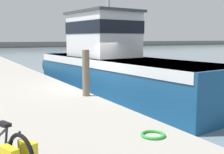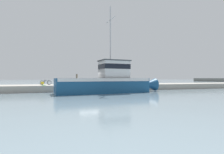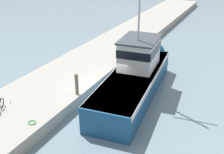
{
  "view_description": "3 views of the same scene",
  "coord_description": "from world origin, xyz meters",
  "px_view_note": "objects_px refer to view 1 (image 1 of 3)",
  "views": [
    {
      "loc": [
        -5.02,
        -9.62,
        2.69
      ],
      "look_at": [
        -0.75,
        -1.91,
        1.46
      ],
      "focal_mm": 45.0,
      "sensor_mm": 36.0,
      "label": 1
    },
    {
      "loc": [
        21.96,
        -4.0,
        1.81
      ],
      "look_at": [
        0.2,
        2.99,
        1.93
      ],
      "focal_mm": 28.0,
      "sensor_mm": 36.0,
      "label": 2
    },
    {
      "loc": [
        8.16,
        -15.55,
        9.87
      ],
      "look_at": [
        0.33,
        0.46,
        1.7
      ],
      "focal_mm": 45.0,
      "sensor_mm": 36.0,
      "label": 3
    }
  ],
  "objects_px": {
    "mooring_post": "(86,73)",
    "boat_green_anchored": "(125,48)",
    "bicycle_touring": "(7,148)",
    "fishing_boat_main": "(111,64)"
  },
  "relations": [
    {
      "from": "boat_green_anchored",
      "to": "bicycle_touring",
      "type": "height_order",
      "value": "boat_green_anchored"
    },
    {
      "from": "fishing_boat_main",
      "to": "mooring_post",
      "type": "height_order",
      "value": "fishing_boat_main"
    },
    {
      "from": "fishing_boat_main",
      "to": "bicycle_touring",
      "type": "xyz_separation_m",
      "value": [
        -5.93,
        -7.71,
        -0.31
      ]
    },
    {
      "from": "boat_green_anchored",
      "to": "bicycle_touring",
      "type": "relative_size",
      "value": 3.29
    },
    {
      "from": "fishing_boat_main",
      "to": "boat_green_anchored",
      "type": "height_order",
      "value": "fishing_boat_main"
    },
    {
      "from": "boat_green_anchored",
      "to": "mooring_post",
      "type": "bearing_deg",
      "value": 175.15
    },
    {
      "from": "mooring_post",
      "to": "boat_green_anchored",
      "type": "bearing_deg",
      "value": 57.06
    },
    {
      "from": "fishing_boat_main",
      "to": "boat_green_anchored",
      "type": "relative_size",
      "value": 2.66
    },
    {
      "from": "boat_green_anchored",
      "to": "fishing_boat_main",
      "type": "bearing_deg",
      "value": 175.75
    },
    {
      "from": "bicycle_touring",
      "to": "boat_green_anchored",
      "type": "bearing_deg",
      "value": 36.14
    }
  ]
}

